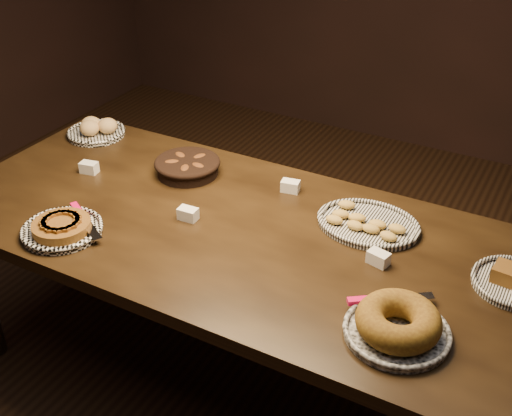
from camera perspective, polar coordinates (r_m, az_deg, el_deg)
The scene contains 8 objects.
ground at distance 2.75m, azimuth -0.09°, elevation -15.28°, with size 5.00×5.00×0.00m, color black.
buffet_table at distance 2.30m, azimuth -0.11°, elevation -3.76°, with size 2.40×1.00×0.75m.
apple_tart_plate at distance 2.35m, azimuth -16.84°, elevation -1.69°, with size 0.32×0.29×0.06m.
madeleine_platter at distance 2.32m, azimuth 9.83°, elevation -1.36°, with size 0.37×0.30×0.04m.
bundt_cake_plate at distance 1.87m, azimuth 12.47°, elevation -10.07°, with size 0.32×0.36×0.10m.
croissant_basket at distance 2.63m, azimuth -6.12°, elevation 3.77°, with size 0.27×0.27×0.07m.
bread_roll_plate at distance 3.03m, azimuth -14.01°, elevation 6.79°, with size 0.26×0.26×0.08m.
tent_cards at distance 2.29m, azimuth 2.06°, elevation -0.99°, with size 1.78×0.41×0.04m.
Camera 1 is at (0.91, -1.64, 2.02)m, focal length 45.00 mm.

